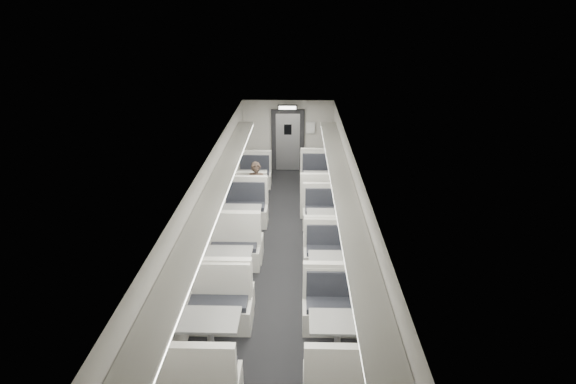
{
  "coord_description": "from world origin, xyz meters",
  "views": [
    {
      "loc": [
        0.36,
        -8.66,
        5.29
      ],
      "look_at": [
        0.12,
        1.03,
        1.23
      ],
      "focal_mm": 28.0,
      "sensor_mm": 36.0,
      "label": 1
    }
  ],
  "objects_px": {
    "booth_left_b": "(241,224)",
    "passenger": "(257,189)",
    "booth_left_a": "(252,184)",
    "booth_left_c": "(229,270)",
    "booth_left_d": "(211,339)",
    "booth_right_c": "(330,273)",
    "booth_right_d": "(337,340)",
    "booth_right_b": "(324,227)",
    "exit_sign": "(287,107)",
    "vestibule_door": "(288,141)",
    "booth_right_a": "(320,188)"
  },
  "relations": [
    {
      "from": "booth_right_b",
      "to": "booth_right_c",
      "type": "relative_size",
      "value": 1.01
    },
    {
      "from": "booth_right_b",
      "to": "booth_right_c",
      "type": "distance_m",
      "value": 2.0
    },
    {
      "from": "vestibule_door",
      "to": "exit_sign",
      "type": "bearing_deg",
      "value": -90.0
    },
    {
      "from": "booth_left_a",
      "to": "booth_left_b",
      "type": "distance_m",
      "value": 2.7
    },
    {
      "from": "booth_left_c",
      "to": "vestibule_door",
      "type": "bearing_deg",
      "value": 81.83
    },
    {
      "from": "booth_right_a",
      "to": "exit_sign",
      "type": "bearing_deg",
      "value": 114.96
    },
    {
      "from": "passenger",
      "to": "exit_sign",
      "type": "xyz_separation_m",
      "value": [
        0.74,
        3.12,
        1.53
      ]
    },
    {
      "from": "booth_left_c",
      "to": "exit_sign",
      "type": "height_order",
      "value": "exit_sign"
    },
    {
      "from": "booth_right_b",
      "to": "booth_right_d",
      "type": "bearing_deg",
      "value": -90.0
    },
    {
      "from": "booth_left_b",
      "to": "booth_right_b",
      "type": "bearing_deg",
      "value": 0.49
    },
    {
      "from": "booth_right_c",
      "to": "booth_right_d",
      "type": "height_order",
      "value": "booth_right_d"
    },
    {
      "from": "booth_left_c",
      "to": "booth_left_d",
      "type": "xyz_separation_m",
      "value": [
        0.0,
        -2.02,
        0.01
      ]
    },
    {
      "from": "booth_left_a",
      "to": "booth_right_c",
      "type": "relative_size",
      "value": 1.01
    },
    {
      "from": "booth_left_a",
      "to": "booth_right_d",
      "type": "xyz_separation_m",
      "value": [
        2.0,
        -6.65,
        0.02
      ]
    },
    {
      "from": "booth_left_c",
      "to": "booth_left_d",
      "type": "distance_m",
      "value": 2.02
    },
    {
      "from": "booth_left_c",
      "to": "passenger",
      "type": "xyz_separation_m",
      "value": [
        0.26,
        3.35,
        0.35
      ]
    },
    {
      "from": "booth_left_d",
      "to": "booth_right_c",
      "type": "distance_m",
      "value": 2.83
    },
    {
      "from": "booth_left_b",
      "to": "booth_left_d",
      "type": "distance_m",
      "value": 3.98
    },
    {
      "from": "booth_left_b",
      "to": "passenger",
      "type": "height_order",
      "value": "passenger"
    },
    {
      "from": "exit_sign",
      "to": "booth_left_b",
      "type": "bearing_deg",
      "value": -102.49
    },
    {
      "from": "booth_right_d",
      "to": "exit_sign",
      "type": "bearing_deg",
      "value": 96.74
    },
    {
      "from": "booth_right_a",
      "to": "booth_right_d",
      "type": "height_order",
      "value": "booth_right_a"
    },
    {
      "from": "booth_right_b",
      "to": "booth_left_a",
      "type": "bearing_deg",
      "value": 126.67
    },
    {
      "from": "booth_left_c",
      "to": "booth_right_a",
      "type": "distance_m",
      "value": 4.77
    },
    {
      "from": "booth_left_d",
      "to": "booth_right_b",
      "type": "relative_size",
      "value": 1.1
    },
    {
      "from": "vestibule_door",
      "to": "passenger",
      "type": "bearing_deg",
      "value": -101.53
    },
    {
      "from": "booth_left_d",
      "to": "passenger",
      "type": "bearing_deg",
      "value": 87.19
    },
    {
      "from": "booth_right_d",
      "to": "passenger",
      "type": "bearing_deg",
      "value": 108.03
    },
    {
      "from": "booth_left_c",
      "to": "booth_right_c",
      "type": "relative_size",
      "value": 1.09
    },
    {
      "from": "vestibule_door",
      "to": "booth_left_a",
      "type": "bearing_deg",
      "value": -113.51
    },
    {
      "from": "booth_left_d",
      "to": "booth_right_b",
      "type": "distance_m",
      "value": 4.47
    },
    {
      "from": "booth_left_b",
      "to": "passenger",
      "type": "distance_m",
      "value": 1.45
    },
    {
      "from": "booth_right_d",
      "to": "vestibule_door",
      "type": "relative_size",
      "value": 1.05
    },
    {
      "from": "passenger",
      "to": "exit_sign",
      "type": "height_order",
      "value": "exit_sign"
    },
    {
      "from": "passenger",
      "to": "exit_sign",
      "type": "distance_m",
      "value": 3.56
    },
    {
      "from": "booth_right_b",
      "to": "booth_right_c",
      "type": "xyz_separation_m",
      "value": [
        0.0,
        -2.0,
        -0.0
      ]
    },
    {
      "from": "passenger",
      "to": "vestibule_door",
      "type": "xyz_separation_m",
      "value": [
        0.74,
        3.61,
        0.29
      ]
    },
    {
      "from": "booth_left_c",
      "to": "booth_right_c",
      "type": "distance_m",
      "value": 2.0
    },
    {
      "from": "booth_left_d",
      "to": "booth_left_c",
      "type": "bearing_deg",
      "value": 90.0
    },
    {
      "from": "booth_left_d",
      "to": "booth_right_d",
      "type": "relative_size",
      "value": 1.04
    },
    {
      "from": "booth_left_b",
      "to": "booth_left_c",
      "type": "height_order",
      "value": "booth_left_b"
    },
    {
      "from": "booth_left_c",
      "to": "passenger",
      "type": "height_order",
      "value": "passenger"
    },
    {
      "from": "booth_left_b",
      "to": "exit_sign",
      "type": "bearing_deg",
      "value": 77.51
    },
    {
      "from": "booth_left_c",
      "to": "vestibule_door",
      "type": "xyz_separation_m",
      "value": [
        1.0,
        6.97,
        0.64
      ]
    },
    {
      "from": "booth_right_d",
      "to": "booth_left_d",
      "type": "bearing_deg",
      "value": -178.89
    },
    {
      "from": "booth_left_b",
      "to": "booth_right_c",
      "type": "distance_m",
      "value": 2.82
    },
    {
      "from": "booth_left_a",
      "to": "booth_left_c",
      "type": "bearing_deg",
      "value": -90.0
    },
    {
      "from": "booth_right_d",
      "to": "booth_right_c",
      "type": "bearing_deg",
      "value": 90.0
    },
    {
      "from": "booth_right_a",
      "to": "booth_left_c",
      "type": "bearing_deg",
      "value": -114.8
    },
    {
      "from": "booth_left_d",
      "to": "passenger",
      "type": "relative_size",
      "value": 1.53
    }
  ]
}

